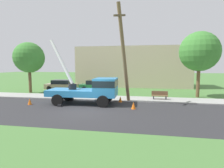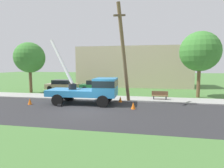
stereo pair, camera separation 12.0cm
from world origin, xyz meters
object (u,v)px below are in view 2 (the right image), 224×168
Objects in this scene: utility_truck at (92,88)px; traffic_cone_curbside at (120,99)px; traffic_cone_ahead at (133,106)px; traffic_cone_behind at (30,101)px; parked_sedan_green at (96,85)px; roadside_tree_far at (200,52)px; parked_sedan_tan at (62,85)px; park_bench at (160,96)px; leaning_utility_pole at (124,53)px; roadside_tree_near at (30,58)px.

utility_truck is 2.98m from traffic_cone_curbside.
utility_truck reaches higher than traffic_cone_ahead.
traffic_cone_behind is (-9.19, 0.04, 0.00)m from traffic_cone_ahead.
traffic_cone_behind is 0.13× the size of parked_sedan_green.
roadside_tree_far is at bearing -14.85° from parked_sedan_green.
parked_sedan_tan and parked_sedan_green have the same top height.
parked_sedan_green is 13.43m from roadside_tree_far.
roadside_tree_far reaches higher than utility_truck.
traffic_cone_ahead is 9.19m from traffic_cone_behind.
parked_sedan_tan is at bearing 137.86° from traffic_cone_ahead.
roadside_tree_far is (4.19, 2.48, 4.46)m from park_bench.
parked_sedan_green is at bearing 4.31° from parked_sedan_tan.
leaning_utility_pole is (2.77, 0.87, 3.14)m from utility_truck.
traffic_cone_ahead is 14.44m from parked_sedan_tan.
roadside_tree_near is (-12.43, 4.46, -0.13)m from leaning_utility_pole.
roadside_tree_far reaches higher than park_bench.
leaning_utility_pole reaches higher than parked_sedan_green.
parked_sedan_tan is at bearing 142.06° from leaning_utility_pole.
roadside_tree_near is (-9.66, 5.33, 3.01)m from utility_truck.
parked_sedan_green reaches higher than traffic_cone_ahead.
leaning_utility_pole reaches higher than roadside_tree_far.
traffic_cone_behind is at bearing -81.10° from parked_sedan_tan.
utility_truck reaches higher than traffic_cone_curbside.
parked_sedan_green is at bearing 120.54° from traffic_cone_curbside.
utility_truck is at bearing -151.64° from traffic_cone_curbside.
roadside_tree_far is (7.94, 4.17, 4.64)m from traffic_cone_curbside.
parked_sedan_tan is at bearing 142.72° from traffic_cone_curbside.
park_bench is (13.03, -5.38, -0.25)m from parked_sedan_tan.
parked_sedan_tan is (-9.28, 7.07, 0.43)m from traffic_cone_curbside.
leaning_utility_pole is 1.98× the size of parked_sedan_green.
roadside_tree_far is (15.71, 6.75, 4.64)m from traffic_cone_behind.
traffic_cone_ahead is 0.12× the size of parked_sedan_tan.
utility_truck is at bearing -77.39° from parked_sedan_green.
roadside_tree_near is at bearing -179.58° from roadside_tree_far.
leaning_utility_pole is at bearing -148.01° from park_bench.
leaning_utility_pole reaches higher than parked_sedan_tan.
park_bench reaches higher than traffic_cone_curbside.
traffic_cone_ahead is 10.49m from roadside_tree_far.
traffic_cone_curbside is at bearing -37.28° from parked_sedan_tan.
park_bench is 0.25× the size of roadside_tree_near.
park_bench is (3.41, 2.13, -4.08)m from leaning_utility_pole.
traffic_cone_ahead is 15.61m from roadside_tree_near.
leaning_utility_pole is 4.30m from traffic_cone_curbside.
parked_sedan_tan is at bearing 157.58° from park_bench.
parked_sedan_green is (-5.80, 10.05, 0.43)m from traffic_cone_ahead.
traffic_cone_curbside is 0.09× the size of roadside_tree_near.
leaning_utility_pole is 5.73m from park_bench.
leaning_utility_pole is 15.80× the size of traffic_cone_behind.
utility_truck is 5.61m from traffic_cone_behind.
traffic_cone_curbside is at bearing 18.36° from traffic_cone_behind.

